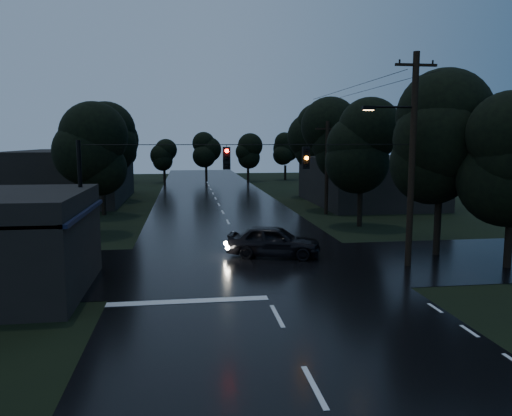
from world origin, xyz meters
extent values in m
plane|color=black|center=(0.00, 0.00, 0.00)|extent=(160.00, 160.00, 0.00)
cube|color=black|center=(0.00, 30.00, 0.00)|extent=(12.00, 120.00, 0.02)
cube|color=black|center=(0.00, 12.00, 0.00)|extent=(60.00, 9.00, 0.02)
cube|color=black|center=(-10.00, 9.00, 3.20)|extent=(6.00, 7.00, 0.12)
cube|color=black|center=(-7.00, 9.00, 3.20)|extent=(0.30, 7.00, 0.15)
cylinder|color=black|center=(-7.20, 6.00, 1.50)|extent=(0.10, 0.10, 3.00)
cylinder|color=black|center=(-7.20, 12.00, 1.50)|extent=(0.10, 0.10, 3.00)
cube|color=#F0B360|center=(-7.05, 7.50, 2.50)|extent=(0.06, 1.60, 0.50)
cube|color=#F0B360|center=(-7.05, 10.20, 2.50)|extent=(0.06, 1.20, 0.50)
cube|color=black|center=(14.00, 34.00, 2.20)|extent=(10.00, 14.00, 4.40)
cube|color=black|center=(-14.00, 40.00, 2.50)|extent=(10.00, 16.00, 5.00)
cylinder|color=black|center=(7.50, 11.00, 5.00)|extent=(0.30, 0.30, 10.00)
cube|color=black|center=(7.50, 11.00, 9.40)|extent=(2.00, 0.12, 0.12)
cylinder|color=black|center=(6.40, 11.00, 7.50)|extent=(2.20, 0.10, 0.10)
cube|color=black|center=(5.30, 11.00, 7.45)|extent=(0.60, 0.25, 0.18)
cube|color=#FFB266|center=(5.30, 11.00, 7.35)|extent=(0.45, 0.18, 0.03)
cylinder|color=black|center=(8.30, 28.00, 3.75)|extent=(0.30, 0.30, 7.50)
cube|color=black|center=(8.30, 28.00, 6.90)|extent=(2.00, 0.12, 0.12)
cylinder|color=black|center=(-7.50, 11.00, 3.00)|extent=(0.18, 0.18, 6.00)
cylinder|color=black|center=(0.00, 11.00, 5.80)|extent=(15.00, 0.03, 0.03)
cube|color=black|center=(-1.20, 11.00, 5.20)|extent=(0.32, 0.25, 1.00)
sphere|color=#FF0C07|center=(-1.20, 10.85, 5.20)|extent=(0.18, 0.18, 0.18)
cube|color=black|center=(2.40, 11.00, 5.20)|extent=(0.32, 0.25, 1.00)
sphere|color=orange|center=(2.40, 10.85, 5.20)|extent=(0.18, 0.18, 0.18)
cylinder|color=black|center=(10.00, 13.00, 1.40)|extent=(0.36, 0.36, 2.80)
sphere|color=black|center=(10.00, 13.00, 4.80)|extent=(4.48, 4.48, 4.48)
sphere|color=black|center=(10.00, 13.00, 6.00)|extent=(4.48, 4.48, 4.48)
sphere|color=black|center=(10.00, 13.00, 7.20)|extent=(4.48, 4.48, 4.48)
cylinder|color=black|center=(12.00, 10.00, 1.22)|extent=(0.36, 0.36, 2.45)
cylinder|color=black|center=(-9.00, 22.00, 1.22)|extent=(0.36, 0.36, 2.45)
sphere|color=black|center=(-9.00, 22.00, 4.20)|extent=(3.92, 3.92, 3.92)
sphere|color=black|center=(-9.00, 22.00, 5.25)|extent=(3.92, 3.92, 3.92)
sphere|color=black|center=(-9.00, 22.00, 6.30)|extent=(3.92, 3.92, 3.92)
cylinder|color=black|center=(-9.60, 30.00, 1.31)|extent=(0.36, 0.36, 2.62)
sphere|color=black|center=(-9.60, 30.00, 4.50)|extent=(4.20, 4.20, 4.20)
sphere|color=black|center=(-9.60, 30.00, 5.62)|extent=(4.20, 4.20, 4.20)
sphere|color=black|center=(-9.60, 30.00, 6.75)|extent=(4.20, 4.20, 4.20)
cylinder|color=black|center=(-10.20, 40.00, 1.40)|extent=(0.36, 0.36, 2.80)
sphere|color=black|center=(-10.20, 40.00, 4.80)|extent=(4.48, 4.48, 4.48)
sphere|color=black|center=(-10.20, 40.00, 6.00)|extent=(4.48, 4.48, 4.48)
sphere|color=black|center=(-10.20, 40.00, 7.20)|extent=(4.48, 4.48, 4.48)
cylinder|color=black|center=(9.00, 22.00, 1.31)|extent=(0.36, 0.36, 2.62)
sphere|color=black|center=(9.00, 22.00, 4.50)|extent=(4.20, 4.20, 4.20)
sphere|color=black|center=(9.00, 22.00, 5.62)|extent=(4.20, 4.20, 4.20)
sphere|color=black|center=(9.00, 22.00, 6.75)|extent=(4.20, 4.20, 4.20)
cylinder|color=black|center=(9.60, 30.00, 1.40)|extent=(0.36, 0.36, 2.80)
sphere|color=black|center=(9.60, 30.00, 4.80)|extent=(4.48, 4.48, 4.48)
sphere|color=black|center=(9.60, 30.00, 6.00)|extent=(4.48, 4.48, 4.48)
sphere|color=black|center=(9.60, 30.00, 7.20)|extent=(4.48, 4.48, 4.48)
cylinder|color=black|center=(10.20, 40.00, 1.49)|extent=(0.36, 0.36, 2.97)
sphere|color=black|center=(10.20, 40.00, 5.10)|extent=(4.76, 4.76, 4.76)
sphere|color=black|center=(10.20, 40.00, 6.38)|extent=(4.76, 4.76, 4.76)
sphere|color=black|center=(10.20, 40.00, 7.65)|extent=(4.76, 4.76, 4.76)
imported|color=black|center=(1.44, 13.81, 0.82)|extent=(5.17, 3.22, 1.64)
camera|label=1|loc=(-3.01, -11.15, 5.99)|focal=35.00mm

